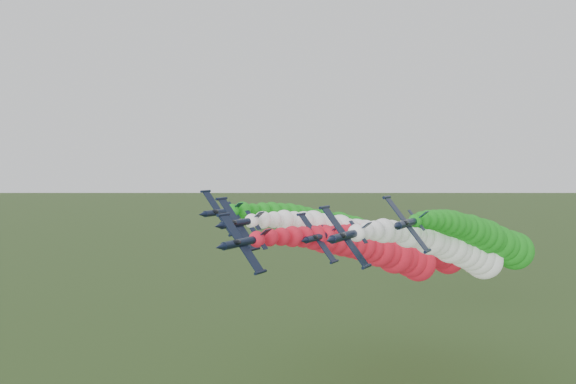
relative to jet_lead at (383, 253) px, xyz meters
The scene contains 6 objects.
jet_lead is the anchor object (origin of this frame).
jet_inner_left 10.95m from the jet_lead, 124.10° to the left, with size 14.78×73.54×20.49m.
jet_inner_right 15.25m from the jet_lead, 23.02° to the left, with size 14.95×73.71×20.67m.
jet_outer_left 24.52m from the jet_lead, 135.07° to the left, with size 14.21×72.97×19.93m.
jet_outer_right 25.55m from the jet_lead, 41.09° to the left, with size 15.12×73.89×20.84m.
jet_trail 20.49m from the jet_lead, 84.03° to the left, with size 14.88×73.64×20.59m.
Camera 1 is at (48.65, -80.12, 50.14)m, focal length 35.00 mm.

